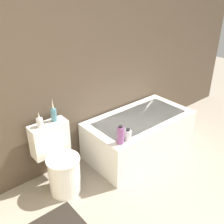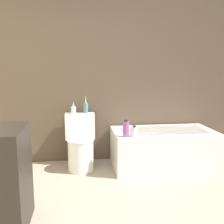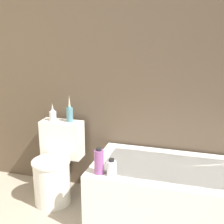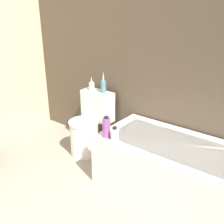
# 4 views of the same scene
# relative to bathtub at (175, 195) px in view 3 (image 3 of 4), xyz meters

# --- Properties ---
(wall_back_tiled) EXTENTS (6.40, 0.06, 2.60)m
(wall_back_tiled) POSITION_rel_bathtub_xyz_m (-0.80, 0.42, 1.04)
(wall_back_tiled) COLOR brown
(wall_back_tiled) RESTS_ON ground_plane
(bathtub) EXTENTS (1.40, 0.75, 0.52)m
(bathtub) POSITION_rel_bathtub_xyz_m (0.00, 0.00, 0.00)
(bathtub) COLOR white
(bathtub) RESTS_ON ground
(toilet) EXTENTS (0.42, 0.53, 0.74)m
(toilet) POSITION_rel_bathtub_xyz_m (-1.15, 0.08, 0.07)
(toilet) COLOR white
(toilet) RESTS_ON ground
(vase_gold) EXTENTS (0.07, 0.07, 0.18)m
(vase_gold) POSITION_rel_bathtub_xyz_m (-1.24, 0.24, 0.54)
(vase_gold) COLOR silver
(vase_gold) RESTS_ON toilet
(vase_silver) EXTENTS (0.06, 0.06, 0.26)m
(vase_silver) POSITION_rel_bathtub_xyz_m (-1.06, 0.26, 0.57)
(vase_silver) COLOR teal
(vase_silver) RESTS_ON toilet
(shampoo_bottle_tall) EXTENTS (0.08, 0.08, 0.22)m
(shampoo_bottle_tall) POSITION_rel_bathtub_xyz_m (-0.58, -0.28, 0.36)
(shampoo_bottle_tall) COLOR #8C4C8C
(shampoo_bottle_tall) RESTS_ON bathtub
(shampoo_bottle_short) EXTENTS (0.08, 0.08, 0.14)m
(shampoo_bottle_short) POSITION_rel_bathtub_xyz_m (-0.48, -0.28, 0.32)
(shampoo_bottle_short) COLOR silver
(shampoo_bottle_short) RESTS_ON bathtub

